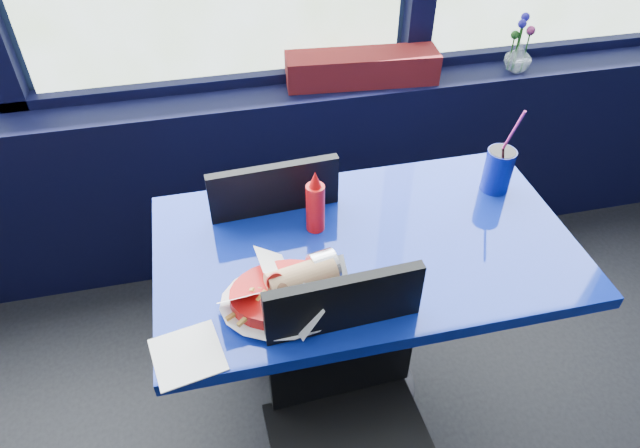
{
  "coord_description": "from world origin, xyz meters",
  "views": [
    {
      "loc": [
        -0.09,
        0.86,
        1.88
      ],
      "look_at": [
        0.16,
        1.98,
        0.87
      ],
      "focal_mm": 32.0,
      "sensor_mm": 36.0,
      "label": 1
    }
  ],
  "objects_px": {
    "soda_cup": "(498,169)",
    "ketchup_bottle": "(315,204)",
    "flower_vase": "(519,54)",
    "near_table": "(363,286)",
    "chair_near_front": "(350,414)",
    "chair_near_back": "(275,238)",
    "planter_box": "(362,68)",
    "food_basket": "(287,292)"
  },
  "relations": [
    {
      "from": "planter_box",
      "to": "ketchup_bottle",
      "type": "xyz_separation_m",
      "value": [
        -0.35,
        -0.76,
        -0.02
      ]
    },
    {
      "from": "near_table",
      "to": "chair_near_front",
      "type": "relative_size",
      "value": 1.31
    },
    {
      "from": "flower_vase",
      "to": "soda_cup",
      "type": "relative_size",
      "value": 0.77
    },
    {
      "from": "near_table",
      "to": "chair_near_front",
      "type": "height_order",
      "value": "chair_near_front"
    },
    {
      "from": "near_table",
      "to": "soda_cup",
      "type": "height_order",
      "value": "soda_cup"
    },
    {
      "from": "planter_box",
      "to": "ketchup_bottle",
      "type": "distance_m",
      "value": 0.84
    },
    {
      "from": "food_basket",
      "to": "chair_near_back",
      "type": "bearing_deg",
      "value": 99.19
    },
    {
      "from": "near_table",
      "to": "flower_vase",
      "type": "relative_size",
      "value": 5.17
    },
    {
      "from": "near_table",
      "to": "ketchup_bottle",
      "type": "relative_size",
      "value": 5.85
    },
    {
      "from": "planter_box",
      "to": "flower_vase",
      "type": "relative_size",
      "value": 2.57
    },
    {
      "from": "soda_cup",
      "to": "ketchup_bottle",
      "type": "bearing_deg",
      "value": -174.18
    },
    {
      "from": "ketchup_bottle",
      "to": "chair_near_back",
      "type": "bearing_deg",
      "value": 113.2
    },
    {
      "from": "chair_near_back",
      "to": "planter_box",
      "type": "bearing_deg",
      "value": -133.14
    },
    {
      "from": "chair_near_front",
      "to": "planter_box",
      "type": "bearing_deg",
      "value": 70.78
    },
    {
      "from": "chair_near_back",
      "to": "planter_box",
      "type": "xyz_separation_m",
      "value": [
        0.45,
        0.54,
        0.33
      ]
    },
    {
      "from": "chair_near_front",
      "to": "ketchup_bottle",
      "type": "relative_size",
      "value": 4.45
    },
    {
      "from": "near_table",
      "to": "chair_near_back",
      "type": "height_order",
      "value": "chair_near_back"
    },
    {
      "from": "flower_vase",
      "to": "food_basket",
      "type": "bearing_deg",
      "value": -139.09
    },
    {
      "from": "food_basket",
      "to": "near_table",
      "type": "bearing_deg",
      "value": 46.56
    },
    {
      "from": "chair_near_back",
      "to": "ketchup_bottle",
      "type": "distance_m",
      "value": 0.4
    },
    {
      "from": "planter_box",
      "to": "ketchup_bottle",
      "type": "height_order",
      "value": "ketchup_bottle"
    },
    {
      "from": "chair_near_front",
      "to": "planter_box",
      "type": "xyz_separation_m",
      "value": [
        0.37,
        1.25,
        0.33
      ]
    },
    {
      "from": "flower_vase",
      "to": "ketchup_bottle",
      "type": "xyz_separation_m",
      "value": [
        -1.0,
        -0.72,
        -0.03
      ]
    },
    {
      "from": "chair_near_front",
      "to": "soda_cup",
      "type": "distance_m",
      "value": 0.88
    },
    {
      "from": "food_basket",
      "to": "ketchup_bottle",
      "type": "distance_m",
      "value": 0.3
    },
    {
      "from": "chair_near_front",
      "to": "food_basket",
      "type": "height_order",
      "value": "chair_near_front"
    },
    {
      "from": "flower_vase",
      "to": "food_basket",
      "type": "relative_size",
      "value": 0.69
    },
    {
      "from": "near_table",
      "to": "food_basket",
      "type": "bearing_deg",
      "value": -147.09
    },
    {
      "from": "ketchup_bottle",
      "to": "flower_vase",
      "type": "bearing_deg",
      "value": 35.64
    },
    {
      "from": "ketchup_bottle",
      "to": "soda_cup",
      "type": "bearing_deg",
      "value": 5.82
    },
    {
      "from": "planter_box",
      "to": "soda_cup",
      "type": "bearing_deg",
      "value": -65.45
    },
    {
      "from": "flower_vase",
      "to": "ketchup_bottle",
      "type": "distance_m",
      "value": 1.23
    },
    {
      "from": "planter_box",
      "to": "food_basket",
      "type": "distance_m",
      "value": 1.14
    },
    {
      "from": "near_table",
      "to": "flower_vase",
      "type": "bearing_deg",
      "value": 42.98
    },
    {
      "from": "soda_cup",
      "to": "chair_near_back",
      "type": "bearing_deg",
      "value": 166.94
    },
    {
      "from": "chair_near_back",
      "to": "soda_cup",
      "type": "bearing_deg",
      "value": 163.7
    },
    {
      "from": "chair_near_back",
      "to": "chair_near_front",
      "type": "bearing_deg",
      "value": 93.19
    },
    {
      "from": "planter_box",
      "to": "food_basket",
      "type": "bearing_deg",
      "value": -110.31
    },
    {
      "from": "near_table",
      "to": "chair_near_front",
      "type": "distance_m",
      "value": 0.42
    },
    {
      "from": "chair_near_front",
      "to": "chair_near_back",
      "type": "bearing_deg",
      "value": 93.74
    },
    {
      "from": "planter_box",
      "to": "chair_near_front",
      "type": "bearing_deg",
      "value": -101.41
    },
    {
      "from": "planter_box",
      "to": "flower_vase",
      "type": "xyz_separation_m",
      "value": [
        0.65,
        -0.04,
        0.01
      ]
    }
  ]
}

